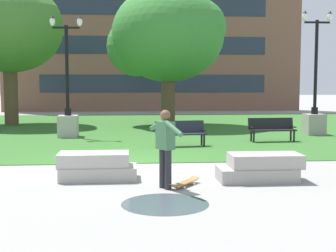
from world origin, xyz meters
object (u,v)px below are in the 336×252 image
skateboard (185,182)px  park_bench_near_left (181,132)px  lamp_post_center (315,110)px  concrete_block_left (260,168)px  concrete_block_center (96,167)px  lamp_post_right (68,113)px  person_skateboarder (165,144)px  park_bench_near_right (272,128)px

skateboard → park_bench_near_left: size_ratio=0.51×
lamp_post_center → concrete_block_left: bearing=-118.7°
skateboard → lamp_post_center: size_ratio=0.18×
concrete_block_center → lamp_post_right: lamp_post_right is taller
lamp_post_center → concrete_block_center: bearing=-135.6°
concrete_block_left → person_skateboarder: 2.45m
park_bench_near_left → lamp_post_center: size_ratio=0.35×
concrete_block_left → skateboard: (-1.83, -0.43, -0.22)m
lamp_post_center → person_skateboarder: bearing=-126.8°
concrete_block_left → lamp_post_right: size_ratio=0.38×
concrete_block_center → park_bench_near_right: bearing=46.1°
concrete_block_left → lamp_post_center: size_ratio=0.36×
skateboard → lamp_post_right: lamp_post_right is taller
lamp_post_right → skateboard: bearing=-68.6°
skateboard → park_bench_near_right: (4.28, 7.46, 0.45)m
park_bench_near_right → lamp_post_center: bearing=39.6°
concrete_block_left → park_bench_near_right: bearing=70.8°
person_skateboarder → park_bench_near_left: bearing=80.8°
park_bench_near_left → lamp_post_right: 5.46m
skateboard → person_skateboarder: bearing=-158.3°
skateboard → lamp_post_right: 10.37m
skateboard → lamp_post_center: bearing=54.5°
park_bench_near_left → lamp_post_center: (6.22, 3.18, 0.55)m
concrete_block_left → skateboard: 1.89m
concrete_block_center → lamp_post_center: 12.39m
person_skateboarder → park_bench_near_right: person_skateboarder is taller
concrete_block_center → person_skateboarder: bearing=-35.3°
park_bench_near_left → lamp_post_right: bearing=143.7°
skateboard → lamp_post_center: lamp_post_center is taller
park_bench_near_right → lamp_post_center: (2.55, 2.11, 0.55)m
park_bench_near_right → lamp_post_right: size_ratio=0.36×
park_bench_near_left → lamp_post_center: 7.01m
park_bench_near_left → park_bench_near_right: size_ratio=1.02×
concrete_block_center → park_bench_near_right: size_ratio=1.01×
concrete_block_center → concrete_block_left: (3.83, -0.50, 0.00)m
park_bench_near_right → lamp_post_right: lamp_post_right is taller
concrete_block_center → lamp_post_right: 8.90m
concrete_block_left → park_bench_near_left: (-1.21, 5.97, 0.23)m
concrete_block_center → skateboard: (2.01, -0.92, -0.22)m
person_skateboarder → park_bench_near_left: (1.06, 6.58, -0.44)m
lamp_post_right → lamp_post_center: (10.60, -0.04, 0.06)m
person_skateboarder → park_bench_near_left: 6.68m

